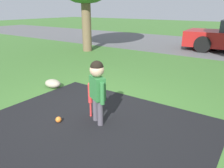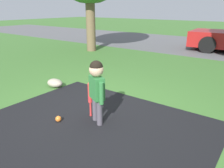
{
  "view_description": "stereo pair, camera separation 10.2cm",
  "coord_description": "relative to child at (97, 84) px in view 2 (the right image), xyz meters",
  "views": [
    {
      "loc": [
        2.26,
        -2.77,
        1.8
      ],
      "look_at": [
        0.23,
        0.12,
        0.56
      ],
      "focal_mm": 35.0,
      "sensor_mm": 36.0,
      "label": 1
    },
    {
      "loc": [
        2.34,
        -2.71,
        1.8
      ],
      "look_at": [
        0.23,
        0.12,
        0.56
      ],
      "focal_mm": 35.0,
      "sensor_mm": 36.0,
      "label": 2
    }
  ],
  "objects": [
    {
      "name": "sports_ball",
      "position": [
        -0.54,
        -0.37,
        -0.63
      ],
      "size": [
        0.1,
        0.1,
        0.1
      ],
      "color": "orange",
      "rests_on": "ground"
    },
    {
      "name": "baseball_bat",
      "position": [
        -0.23,
        0.09,
        -0.27
      ],
      "size": [
        0.07,
        0.07,
        0.63
      ],
      "color": "red",
      "rests_on": "ground"
    },
    {
      "name": "child",
      "position": [
        0.0,
        0.0,
        0.0
      ],
      "size": [
        0.39,
        0.27,
        1.05
      ],
      "rotation": [
        0.0,
        0.0,
        -0.47
      ],
      "color": "#4C4751",
      "rests_on": "ground"
    },
    {
      "name": "street_strip",
      "position": [
        -0.23,
        8.98,
        -0.68
      ],
      "size": [
        40.0,
        6.0,
        0.01
      ],
      "color": "#59595B",
      "rests_on": "ground"
    },
    {
      "name": "ground_plane",
      "position": [
        -0.23,
        0.28,
        -0.68
      ],
      "size": [
        60.0,
        60.0,
        0.0
      ],
      "primitive_type": "plane",
      "color": "#3D6B2D"
    },
    {
      "name": "edging_rock",
      "position": [
        -1.92,
        0.7,
        -0.58
      ],
      "size": [
        0.42,
        0.29,
        0.19
      ],
      "color": "#9E937F",
      "rests_on": "ground"
    }
  ]
}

